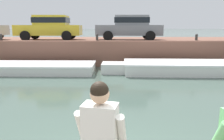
# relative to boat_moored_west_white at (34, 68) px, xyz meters

# --- Properties ---
(ground_plane) EXTENTS (400.00, 400.00, 0.00)m
(ground_plane) POSITION_rel_boat_moored_west_white_xyz_m (4.15, -3.23, -0.23)
(ground_plane) COLOR #42564C
(far_quay_wall) EXTENTS (60.00, 6.00, 1.41)m
(far_quay_wall) POSITION_rel_boat_moored_west_white_xyz_m (4.15, 4.61, 0.47)
(far_quay_wall) COLOR brown
(far_quay_wall) RESTS_ON ground
(far_wall_coping) EXTENTS (60.00, 0.24, 0.08)m
(far_wall_coping) POSITION_rel_boat_moored_west_white_xyz_m (4.15, 1.73, 1.22)
(far_wall_coping) COLOR #925F4C
(far_wall_coping) RESTS_ON far_quay_wall
(boat_moored_west_white) EXTENTS (6.63, 2.05, 0.46)m
(boat_moored_west_white) POSITION_rel_boat_moored_west_white_xyz_m (0.00, 0.00, 0.00)
(boat_moored_west_white) COLOR white
(boat_moored_west_white) RESTS_ON ground
(boat_moored_central_white) EXTENTS (7.01, 2.31, 0.56)m
(boat_moored_central_white) POSITION_rel_boat_moored_west_white_xyz_m (7.17, -0.09, 0.05)
(boat_moored_central_white) COLOR white
(boat_moored_central_white) RESTS_ON ground
(car_left_inner_yellow) EXTENTS (4.06, 2.05, 1.54)m
(car_left_inner_yellow) POSITION_rel_boat_moored_west_white_xyz_m (-0.05, 3.50, 2.03)
(car_left_inner_yellow) COLOR yellow
(car_left_inner_yellow) RESTS_ON far_quay_wall
(car_centre_grey) EXTENTS (4.15, 2.04, 1.54)m
(car_centre_grey) POSITION_rel_boat_moored_west_white_xyz_m (5.03, 3.50, 2.03)
(car_centre_grey) COLOR slate
(car_centre_grey) RESTS_ON far_quay_wall
(mooring_bollard_west) EXTENTS (0.15, 0.15, 0.45)m
(mooring_bollard_west) POSITION_rel_boat_moored_west_white_xyz_m (-2.43, 1.86, 1.42)
(mooring_bollard_west) COLOR #2D2B28
(mooring_bollard_west) RESTS_ON far_quay_wall
(mooring_bollard_mid) EXTENTS (0.15, 0.15, 0.45)m
(mooring_bollard_mid) POSITION_rel_boat_moored_west_white_xyz_m (3.06, 1.86, 1.42)
(mooring_bollard_mid) COLOR #2D2B28
(mooring_bollard_mid) RESTS_ON far_quay_wall
(mooring_bollard_east) EXTENTS (0.15, 0.15, 0.45)m
(mooring_bollard_east) POSITION_rel_boat_moored_west_white_xyz_m (8.72, 1.86, 1.42)
(mooring_bollard_east) COLOR #2D2B28
(mooring_bollard_east) RESTS_ON far_quay_wall
(person_seated_right) EXTENTS (0.58, 0.59, 0.96)m
(person_seated_right) POSITION_rel_boat_moored_west_white_xyz_m (3.89, -8.53, 0.91)
(person_seated_right) COLOR #282833
(person_seated_right) RESTS_ON near_quay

